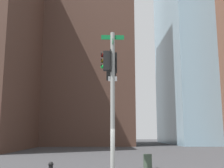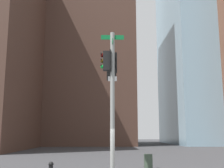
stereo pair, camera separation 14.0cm
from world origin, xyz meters
TOP-DOWN VIEW (x-y plane):
  - signal_pole_assembly at (-0.10, 1.36)m, footprint 1.21×4.29m
  - litter_bin at (2.41, 5.19)m, footprint 0.56×0.56m
  - building_brick_nearside at (-8.61, 45.26)m, footprint 27.72×17.97m

SIDE VIEW (x-z plane):
  - litter_bin at x=2.41m, z-range 0.00..0.95m
  - signal_pole_assembly at x=-0.10m, z-range 1.60..9.06m
  - building_brick_nearside at x=-8.61m, z-range 0.00..42.43m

